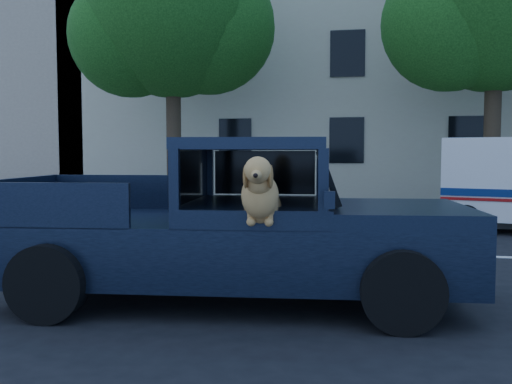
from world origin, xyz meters
TOP-DOWN VIEW (x-y plane):
  - ground at (0.00, 0.00)m, footprint 120.00×120.00m
  - far_sidewalk at (0.00, 9.20)m, footprint 60.00×4.00m
  - lane_stripes at (2.00, 3.40)m, footprint 21.60×0.14m
  - street_tree_left at (-3.97, 9.62)m, footprint 6.00×5.20m
  - street_tree_mid at (5.03, 9.62)m, footprint 6.00×5.20m
  - building_main at (3.00, 16.50)m, footprint 26.00×6.00m
  - pickup_truck at (0.01, -0.22)m, footprint 5.58×2.93m

SIDE VIEW (x-z plane):
  - ground at x=0.00m, z-range 0.00..0.00m
  - lane_stripes at x=2.00m, z-range 0.00..0.01m
  - far_sidewalk at x=0.00m, z-range 0.00..0.15m
  - pickup_truck at x=0.01m, z-range -0.31..1.62m
  - building_main at x=3.00m, z-range 0.00..9.00m
  - street_tree_left at x=-3.97m, z-range 1.41..10.01m
  - street_tree_mid at x=5.03m, z-range 1.41..10.01m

